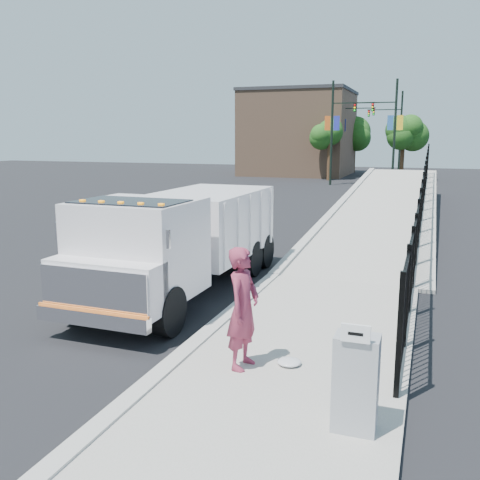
% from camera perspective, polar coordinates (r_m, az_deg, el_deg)
% --- Properties ---
extents(ground, '(120.00, 120.00, 0.00)m').
position_cam_1_polar(ground, '(10.83, -2.36, -9.43)').
color(ground, black).
rests_on(ground, ground).
extents(sidewalk, '(3.55, 12.00, 0.12)m').
position_cam_1_polar(sidewalk, '(8.50, 4.89, -14.99)').
color(sidewalk, '#9E998E').
rests_on(sidewalk, ground).
extents(curb, '(0.30, 12.00, 0.16)m').
position_cam_1_polar(curb, '(9.12, -7.19, -13.03)').
color(curb, '#ADAAA3').
rests_on(curb, ground).
extents(ramp, '(3.95, 24.06, 3.19)m').
position_cam_1_polar(ramp, '(25.74, 15.67, 2.13)').
color(ramp, '#9E998E').
rests_on(ramp, ground).
extents(iron_fence, '(0.10, 28.00, 1.80)m').
position_cam_1_polar(iron_fence, '(21.60, 18.78, 2.74)').
color(iron_fence, black).
rests_on(iron_fence, ground).
extents(truck, '(2.55, 7.48, 2.55)m').
position_cam_1_polar(truck, '(12.83, -6.39, 0.40)').
color(truck, black).
rests_on(truck, ground).
extents(worker, '(0.55, 0.77, 1.97)m').
position_cam_1_polar(worker, '(8.53, 0.33, -7.28)').
color(worker, '#892C44').
rests_on(worker, sidewalk).
extents(utility_cabinet, '(0.55, 0.40, 1.25)m').
position_cam_1_polar(utility_cabinet, '(7.07, 12.24, -14.69)').
color(utility_cabinet, gray).
rests_on(utility_cabinet, sidewalk).
extents(arrow_sign, '(0.35, 0.04, 0.22)m').
position_cam_1_polar(arrow_sign, '(6.58, 12.24, -9.71)').
color(arrow_sign, white).
rests_on(arrow_sign, utility_cabinet).
extents(debris, '(0.39, 0.39, 0.10)m').
position_cam_1_polar(debris, '(8.96, 5.27, -12.81)').
color(debris, silver).
rests_on(debris, sidewalk).
extents(light_pole_0, '(3.77, 0.22, 8.00)m').
position_cam_1_polar(light_pole_0, '(43.06, 10.18, 11.60)').
color(light_pole_0, black).
rests_on(light_pole_0, ground).
extents(light_pole_1, '(3.78, 0.22, 8.00)m').
position_cam_1_polar(light_pole_1, '(42.78, 15.77, 11.37)').
color(light_pole_1, black).
rests_on(light_pole_1, ground).
extents(light_pole_2, '(3.77, 0.22, 8.00)m').
position_cam_1_polar(light_pole_2, '(51.22, 10.89, 11.45)').
color(light_pole_2, black).
rests_on(light_pole_2, ground).
extents(light_pole_3, '(3.77, 0.22, 8.00)m').
position_cam_1_polar(light_pole_3, '(54.24, 16.43, 11.17)').
color(light_pole_3, black).
rests_on(light_pole_3, ground).
extents(tree_0, '(2.32, 2.32, 5.16)m').
position_cam_1_polar(tree_0, '(47.63, 9.58, 11.01)').
color(tree_0, '#382314').
rests_on(tree_0, ground).
extents(tree_1, '(2.43, 2.43, 5.21)m').
position_cam_1_polar(tree_1, '(48.59, 17.04, 10.69)').
color(tree_1, '#382314').
rests_on(tree_1, ground).
extents(tree_2, '(3.33, 3.33, 5.67)m').
position_cam_1_polar(tree_2, '(58.79, 12.13, 10.93)').
color(tree_2, '#382314').
rests_on(tree_2, ground).
extents(building, '(10.00, 10.00, 8.00)m').
position_cam_1_polar(building, '(54.92, 6.29, 11.15)').
color(building, '#8C664C').
rests_on(building, ground).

